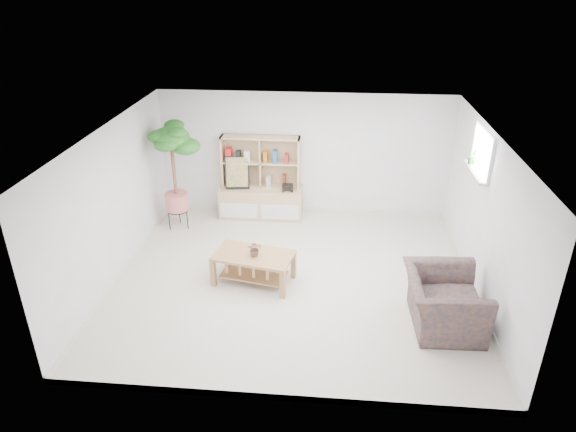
# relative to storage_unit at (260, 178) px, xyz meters

# --- Properties ---
(floor) EXTENTS (5.50, 5.00, 0.01)m
(floor) POSITION_rel_storage_unit_xyz_m (0.82, -2.24, -0.80)
(floor) COLOR silver
(floor) RESTS_ON ground
(ceiling) EXTENTS (5.50, 5.00, 0.01)m
(ceiling) POSITION_rel_storage_unit_xyz_m (0.82, -2.24, 1.60)
(ceiling) COLOR white
(ceiling) RESTS_ON walls
(walls) EXTENTS (5.51, 5.01, 2.40)m
(walls) POSITION_rel_storage_unit_xyz_m (0.82, -2.24, 0.40)
(walls) COLOR silver
(walls) RESTS_ON floor
(baseboard) EXTENTS (5.50, 5.00, 0.10)m
(baseboard) POSITION_rel_storage_unit_xyz_m (0.82, -2.24, -0.75)
(baseboard) COLOR silver
(baseboard) RESTS_ON floor
(window) EXTENTS (0.10, 0.98, 0.68)m
(window) POSITION_rel_storage_unit_xyz_m (3.55, -1.64, 1.20)
(window) COLOR silver
(window) RESTS_ON walls
(window_sill) EXTENTS (0.14, 1.00, 0.04)m
(window_sill) POSITION_rel_storage_unit_xyz_m (3.49, -1.64, 0.88)
(window_sill) COLOR silver
(window_sill) RESTS_ON walls
(storage_unit) EXTENTS (1.60, 0.54, 1.60)m
(storage_unit) POSITION_rel_storage_unit_xyz_m (0.00, 0.00, 0.00)
(storage_unit) COLOR tan
(storage_unit) RESTS_ON floor
(poster) EXTENTS (0.47, 0.16, 0.64)m
(poster) POSITION_rel_storage_unit_xyz_m (-0.44, -0.05, 0.12)
(poster) COLOR yellow
(poster) RESTS_ON storage_unit
(toy_truck) EXTENTS (0.30, 0.22, 0.15)m
(toy_truck) POSITION_rel_storage_unit_xyz_m (0.53, -0.08, -0.12)
(toy_truck) COLOR black
(toy_truck) RESTS_ON storage_unit
(coffee_table) EXTENTS (1.30, 0.88, 0.49)m
(coffee_table) POSITION_rel_storage_unit_xyz_m (0.21, -2.33, -0.55)
(coffee_table) COLOR #A26941
(coffee_table) RESTS_ON floor
(table_plant) EXTENTS (0.23, 0.20, 0.24)m
(table_plant) POSITION_rel_storage_unit_xyz_m (0.24, -2.36, -0.19)
(table_plant) COLOR #195427
(table_plant) RESTS_ON coffee_table
(floor_tree) EXTENTS (0.94, 0.94, 2.02)m
(floor_tree) POSITION_rel_storage_unit_xyz_m (-1.48, -0.61, 0.21)
(floor_tree) COLOR #2D6C2B
(floor_tree) RESTS_ON floor
(armchair) EXTENTS (1.05, 1.19, 0.86)m
(armchair) POSITION_rel_storage_unit_xyz_m (2.92, -3.16, -0.37)
(armchair) COLOR #1B233F
(armchair) RESTS_ON floor
(sill_plant) EXTENTS (0.15, 0.13, 0.24)m
(sill_plant) POSITION_rel_storage_unit_xyz_m (3.49, -1.34, 1.02)
(sill_plant) COLOR #2D6C2B
(sill_plant) RESTS_ON window_sill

